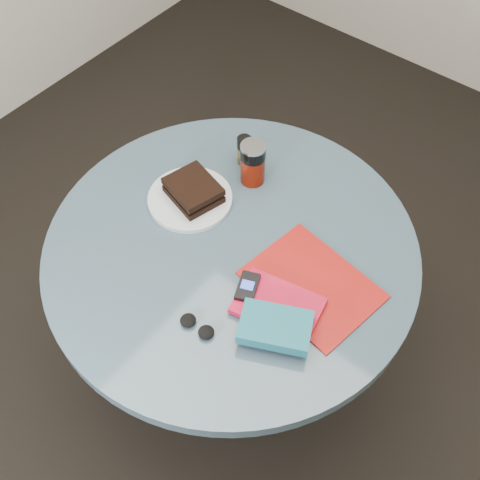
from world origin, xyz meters
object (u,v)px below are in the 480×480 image
Objects in this scene: sandwich at (193,190)px; mp3_player at (247,287)px; plate at (190,199)px; red_book at (278,306)px; soda_can at (253,163)px; magazine at (312,285)px; pepper_grinder at (244,150)px; headphones at (197,326)px; novel at (275,327)px; table at (232,279)px.

sandwich is 0.34m from mp3_player.
plate is 0.42m from red_book.
soda_can reaches higher than sandwich.
red_book is at bearing -95.21° from magazine.
plate is 0.20m from soda_can.
sandwich is 0.18m from soda_can.
soda_can reaches higher than mp3_player.
plate is at bearing 155.98° from mp3_player.
pepper_grinder reaches higher than headphones.
soda_can is 1.43× the size of mp3_player.
sandwich is 0.42m from red_book.
novel is (0.35, -0.36, -0.03)m from soda_can.
magazine is at bearing 64.02° from red_book.
sandwich is 1.25× the size of soda_can.
table is 10.39× the size of headphones.
magazine is 0.17m from mp3_player.
plate is 2.52× the size of mp3_player.
red_book is (0.40, -0.13, 0.01)m from plate.
soda_can is 0.42× the size of magazine.
pepper_grinder is at bearing 129.27° from mp3_player.
sandwich is at bearing -116.54° from soda_can.
plate is at bearing -96.96° from pepper_grinder.
table is 10.62× the size of mp3_player.
table is 0.34m from soda_can.
plate is at bearing 165.04° from table.
pepper_grinder is at bearing 147.21° from soda_can.
mp3_player is (-0.11, -0.12, 0.03)m from magazine.
sandwich reaches higher than headphones.
pepper_grinder reaches higher than mp3_player.
pepper_grinder is 0.47m from magazine.
table is at bearing 144.37° from mp3_player.
mp3_player reaches higher than plate.
magazine is at bearing -4.11° from sandwich.
plate is 2.47× the size of headphones.
sandwich is at bearing 57.03° from plate.
magazine is at bearing 67.63° from novel.
red_book is at bearing -43.96° from soda_can.
novel is 1.79× the size of mp3_player.
red_book is at bearing 54.20° from headphones.
novel is at bearing -29.68° from table.
sandwich is at bearing 129.17° from novel.
table is at bearing 147.75° from red_book.
soda_can is 1.40× the size of pepper_grinder.
red_book is (0.39, -0.14, -0.03)m from sandwich.
sandwich is at bearing 154.03° from mp3_player.
mp3_player is at bearing -25.97° from sandwich.
mp3_player is at bearing -24.02° from plate.
novel is 1.75× the size of headphones.
mp3_player is (0.12, -0.09, 0.19)m from table.
table is 4.21× the size of plate.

